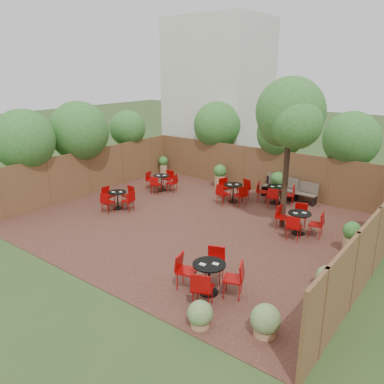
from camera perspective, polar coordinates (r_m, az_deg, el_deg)
The scene contains 13 objects.
ground at distance 14.24m, azimuth 0.65°, elevation -4.77°, with size 80.00×80.00×0.00m, color #354F23.
courtyard_paving at distance 14.24m, azimuth 0.65°, elevation -4.73°, with size 12.00×10.00×0.02m, color #3A1A17.
fence_back at distance 17.97m, azimuth 10.30°, elevation 3.16°, with size 12.00×0.08×2.00m, color brown.
fence_left at distance 17.98m, azimuth -14.83°, elevation 2.85°, with size 0.08×10.00×2.00m, color brown.
fence_right at distance 11.59m, azimuth 25.31°, elevation -6.74°, with size 0.08×10.00×2.00m, color brown.
neighbour_building at distance 22.32m, azimuth 3.89°, elevation 14.06°, with size 5.00×4.00×8.00m, color silver.
overhang_foliage at distance 16.87m, azimuth -1.49°, elevation 8.37°, with size 15.43×10.67×2.62m.
courtyard_tree at distance 13.43m, azimuth 14.16°, elevation 10.65°, with size 2.53×2.43×5.21m.
park_bench_left at distance 17.31m, azimuth 12.90°, elevation 0.76°, with size 1.61×0.71×0.97m.
park_bench_right at distance 16.99m, azimuth 15.66°, elevation 0.07°, with size 1.45×0.49×0.89m.
bistro_tables at distance 14.52m, azimuth 3.74°, elevation -2.38°, with size 8.54×8.89×0.95m.
planters at distance 16.97m, azimuth 8.17°, elevation 0.98°, with size 11.33×4.13×1.15m.
low_shrubs at distance 9.37m, azimuth 11.37°, elevation -15.86°, with size 2.28×3.80×0.71m.
Camera 1 is at (7.87, -10.51, 5.50)m, focal length 36.30 mm.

